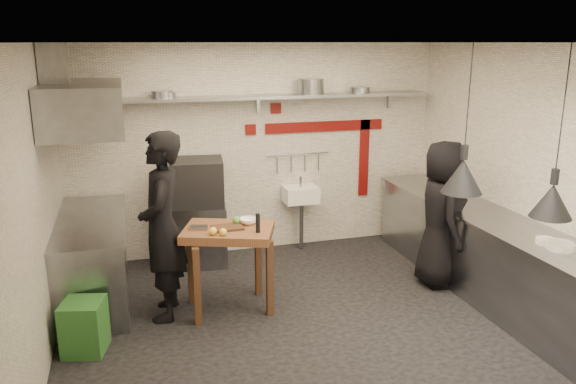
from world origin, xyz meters
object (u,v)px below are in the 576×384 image
object	(u,v)px
green_bin	(84,327)
chef_right	(441,214)
chef_left	(162,227)
oven_stand	(198,233)
prep_table	(229,269)
combi_oven	(197,182)

from	to	relation	value
green_bin	chef_right	xyz separation A→B (m)	(3.97, 0.45, 0.61)
chef_left	oven_stand	bearing A→B (deg)	167.79
oven_stand	prep_table	size ratio (longest dim) A/B	0.87
oven_stand	prep_table	bearing A→B (deg)	-77.25
oven_stand	chef_left	world-z (taller)	chef_left
green_bin	oven_stand	bearing A→B (deg)	55.47
prep_table	combi_oven	bearing A→B (deg)	115.72
combi_oven	green_bin	distance (m)	2.45
combi_oven	green_bin	bearing A→B (deg)	-118.19
green_bin	chef_right	world-z (taller)	chef_right
oven_stand	prep_table	distance (m)	1.44
oven_stand	combi_oven	world-z (taller)	combi_oven
prep_table	green_bin	bearing A→B (deg)	-141.48
oven_stand	chef_right	xyz separation A→B (m)	(2.65, -1.46, 0.46)
oven_stand	green_bin	size ratio (longest dim) A/B	1.60
prep_table	chef_left	bearing A→B (deg)	-164.24
combi_oven	green_bin	size ratio (longest dim) A/B	1.30
oven_stand	green_bin	distance (m)	2.32
oven_stand	chef_left	bearing A→B (deg)	-103.89
oven_stand	combi_oven	xyz separation A→B (m)	(0.01, -0.03, 0.69)
chef_left	prep_table	bearing A→B (deg)	94.08
oven_stand	chef_right	distance (m)	3.06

